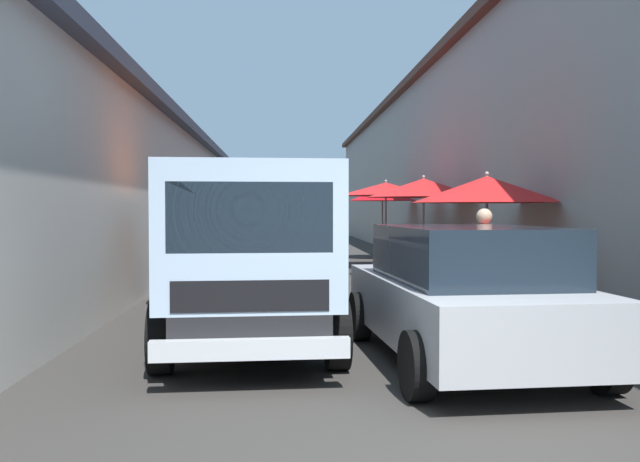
{
  "coord_description": "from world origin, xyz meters",
  "views": [
    {
      "loc": [
        -3.7,
        0.94,
        1.62
      ],
      "look_at": [
        12.49,
        -0.02,
        1.1
      ],
      "focal_mm": 37.45,
      "sensor_mm": 36.0,
      "label": 1
    }
  ],
  "objects": [
    {
      "name": "fruit_stall_mid_lane",
      "position": [
        14.39,
        -1.97,
        1.95
      ],
      "size": [
        2.63,
        2.63,
        2.44
      ],
      "color": "#9E9EA3",
      "rests_on": "ground"
    },
    {
      "name": "fruit_stall_far_right",
      "position": [
        11.73,
        -2.4,
        1.91
      ],
      "size": [
        2.67,
        2.67,
        2.43
      ],
      "color": "#9E9EA3",
      "rests_on": "ground"
    },
    {
      "name": "vendor_by_crates",
      "position": [
        5.5,
        -1.92,
        0.95
      ],
      "size": [
        0.64,
        0.29,
        1.64
      ],
      "color": "#665B4C",
      "rests_on": "ground"
    },
    {
      "name": "fruit_stall_far_left",
      "position": [
        7.31,
        -2.55,
        1.74
      ],
      "size": [
        2.51,
        2.51,
        2.26
      ],
      "color": "#9E9EA3",
      "rests_on": "ground"
    },
    {
      "name": "hatchback_car",
      "position": [
        3.21,
        -0.99,
        0.74
      ],
      "size": [
        4.01,
        2.13,
        1.45
      ],
      "color": "#ADAFB5",
      "rests_on": "ground"
    },
    {
      "name": "building_right_concrete",
      "position": [
        15.75,
        -6.92,
        3.01
      ],
      "size": [
        49.8,
        7.5,
        6.0
      ],
      "color": "gray",
      "rests_on": "ground"
    },
    {
      "name": "building_left_whitewash",
      "position": [
        15.75,
        6.92,
        1.97
      ],
      "size": [
        49.8,
        7.5,
        3.92
      ],
      "color": "beige",
      "rests_on": "ground"
    },
    {
      "name": "ground",
      "position": [
        13.5,
        0.0,
        0.0
      ],
      "size": [
        90.0,
        90.0,
        0.0
      ],
      "primitive_type": "plane",
      "color": "#33302D"
    },
    {
      "name": "fruit_stall_near_right",
      "position": [
        17.9,
        -2.41,
        1.87
      ],
      "size": [
        2.16,
        2.16,
        2.45
      ],
      "color": "#9E9EA3",
      "rests_on": "ground"
    },
    {
      "name": "fruit_stall_near_left",
      "position": [
        7.14,
        1.8,
        1.82
      ],
      "size": [
        2.48,
        2.48,
        2.35
      ],
      "color": "#9E9EA3",
      "rests_on": "ground"
    },
    {
      "name": "delivery_truck",
      "position": [
        3.64,
        1.28,
        1.04
      ],
      "size": [
        5.0,
        2.15,
        2.08
      ],
      "color": "black",
      "rests_on": "ground"
    }
  ]
}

